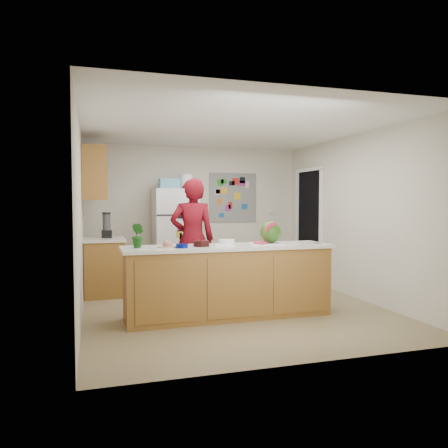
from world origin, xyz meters
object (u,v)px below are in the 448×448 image
object	(u,v)px
refrigerator	(175,237)
cherry_bowl	(201,244)
watermelon	(270,232)
person	(192,239)

from	to	relation	value
refrigerator	cherry_bowl	bearing A→B (deg)	-92.61
refrigerator	cherry_bowl	size ratio (longest dim) A/B	8.49
watermelon	cherry_bowl	xyz separation A→B (m)	(-0.96, -0.07, -0.12)
refrigerator	watermelon	bearing A→B (deg)	-69.96
watermelon	person	bearing A→B (deg)	127.67
refrigerator	cherry_bowl	distance (m)	2.40
refrigerator	person	distance (m)	1.27
person	cherry_bowl	size ratio (longest dim) A/B	9.11
refrigerator	person	xyz separation A→B (m)	(0.03, -1.27, 0.06)
person	refrigerator	bearing A→B (deg)	-80.84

